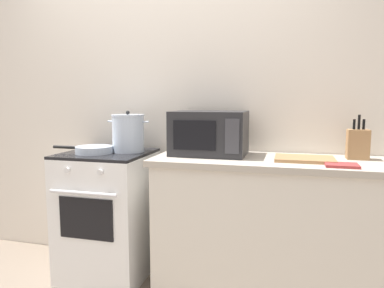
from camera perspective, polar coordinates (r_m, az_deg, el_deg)
The scene contains 10 objects.
back_wall at distance 2.77m, azimuth 2.20°, elevation 6.06°, with size 4.40×0.10×2.50m, color silver.
lower_cabinet_right at distance 2.50m, azimuth 14.13°, elevation -13.26°, with size 1.64×0.56×0.88m, color beige.
countertop_right at distance 2.38m, azimuth 14.46°, elevation -2.81°, with size 1.70×0.60×0.04m, color #ADA393.
stove at distance 2.78m, azimuth -13.10°, elevation -10.68°, with size 0.60×0.64×0.92m.
stock_pot at distance 2.65m, azimuth -10.07°, elevation 1.71°, with size 0.32×0.24×0.30m.
frying_pan at distance 2.64m, azimuth -15.36°, elevation -0.87°, with size 0.46×0.26×0.05m.
microwave at distance 2.47m, azimuth 2.78°, elevation 1.75°, with size 0.50×0.37×0.30m.
cutting_board at distance 2.36m, azimuth 17.39°, elevation -2.26°, with size 0.36×0.26×0.02m, color #997047.
knife_block at distance 2.52m, azimuth 24.78°, elevation 0.01°, with size 0.13×0.10×0.28m.
oven_mitt at distance 2.22m, azimuth 22.63°, elevation -3.11°, with size 0.18×0.14×0.02m, color #993333.
Camera 1 is at (0.92, -1.73, 1.30)m, focal length 33.66 mm.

